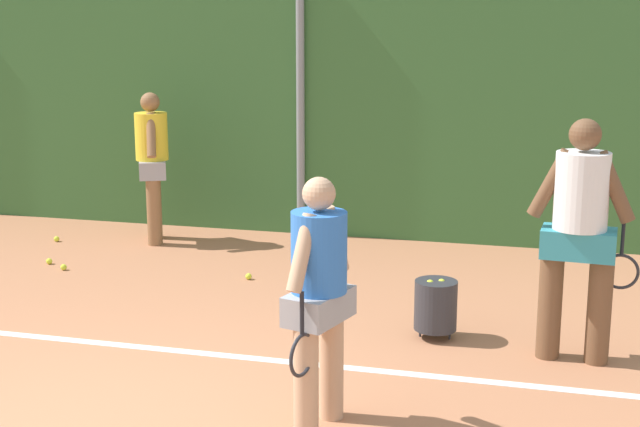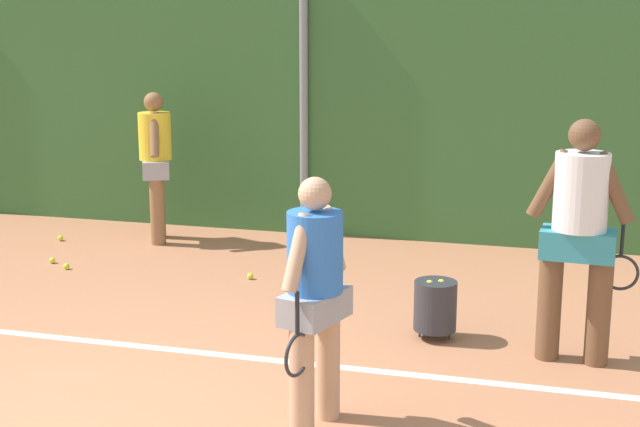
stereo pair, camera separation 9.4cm
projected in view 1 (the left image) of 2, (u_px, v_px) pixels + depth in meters
ground_plane at (166, 347)px, 7.45m from camera, size 27.85×27.85×0.00m
hedge_fence_backdrop at (304, 105)px, 11.08m from camera, size 18.10×0.25×3.19m
fence_post_center at (300, 97)px, 10.89m from camera, size 0.10×0.10×3.41m
court_baseline_paint at (163, 349)px, 7.40m from camera, size 13.23×0.10×0.01m
player_foreground_near at (319, 291)px, 5.82m from camera, size 0.41×0.77×1.68m
player_midcourt at (580, 228)px, 6.96m from camera, size 0.87×0.41×1.91m
player_backcourt_far at (152, 159)px, 10.72m from camera, size 0.50×0.69×1.78m
ball_hopper at (436, 305)px, 7.61m from camera, size 0.36×0.36×0.51m
tennis_ball_2 at (49, 261)px, 9.92m from camera, size 0.07×0.07×0.07m
tennis_ball_3 at (249, 276)px, 9.35m from camera, size 0.07×0.07×0.07m
tennis_ball_5 at (64, 267)px, 9.69m from camera, size 0.07×0.07×0.07m
tennis_ball_9 at (57, 239)px, 10.90m from camera, size 0.07×0.07×0.07m
tennis_ball_10 at (317, 266)px, 9.73m from camera, size 0.07×0.07×0.07m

